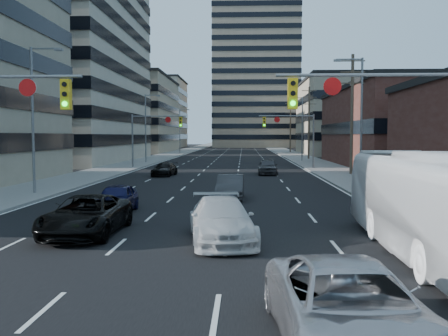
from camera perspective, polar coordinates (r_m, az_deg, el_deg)
ground at (r=10.90m, az=-10.80°, el=-15.95°), size 400.00×400.00×0.00m
road_surface at (r=140.06m, az=1.30°, el=2.24°), size 18.00×300.00×0.02m
sidewalk_left at (r=140.72m, az=-3.39°, el=2.27°), size 5.00×300.00×0.15m
sidewalk_right at (r=140.34m, az=6.01°, el=2.25°), size 5.00×300.00×0.15m
office_left_mid at (r=76.60m, az=-20.71°, el=11.25°), size 26.00×34.00×28.00m
office_left_far at (r=113.19m, az=-11.26°, el=5.86°), size 20.00×30.00×16.00m
storefront_right_mid at (r=63.78m, az=22.16°, el=4.21°), size 20.00×30.00×9.00m
office_right_far at (r=100.63m, az=15.34°, el=5.50°), size 22.00×28.00×14.00m
apartment_tower at (r=162.03m, az=3.62°, el=12.72°), size 26.00×26.00×58.00m
bg_block_left at (r=153.17m, az=-9.22°, el=6.06°), size 24.00×24.00×20.00m
bg_block_right at (r=143.12m, az=14.27°, el=4.56°), size 22.00×22.00×12.00m
signal_near_right at (r=18.71m, az=18.15°, el=5.59°), size 6.59×0.33×6.00m
signal_far_left at (r=55.90m, az=-8.11°, el=4.35°), size 6.09×0.33×6.00m
signal_far_right at (r=55.25m, az=7.82°, el=4.36°), size 6.09×0.33×6.00m
utility_pole_block at (r=47.08m, az=14.41°, el=6.19°), size 2.20×0.28×11.00m
utility_pole_midblock at (r=76.66m, az=9.68°, el=5.26°), size 2.20×0.28×11.00m
utility_pole_distant at (r=106.47m, az=7.60°, el=4.84°), size 2.20×0.28×11.00m
streetlight_left_near at (r=32.60m, az=-20.78°, el=5.94°), size 2.03×0.22×9.00m
streetlight_left_mid at (r=66.24m, az=-8.82°, el=4.89°), size 2.03×0.22×9.00m
streetlight_left_far at (r=100.81m, az=-4.98°, el=4.51°), size 2.03×0.22×9.00m
streetlight_right_near at (r=35.92m, az=15.18°, el=5.83°), size 2.03×0.22×9.00m
streetlight_right_far at (r=70.46m, az=8.80°, el=4.82°), size 2.03×0.22×9.00m
black_pickup at (r=19.07m, az=-15.46°, el=-5.25°), size 2.46×5.24×1.45m
white_van at (r=17.29m, az=-0.29°, el=-5.97°), size 2.77×5.38×1.49m
silver_suv at (r=8.97m, az=14.24°, el=-15.38°), size 2.75×5.45×1.48m
transit_bus at (r=16.40m, az=22.66°, el=-3.80°), size 2.95×11.50×3.19m
sedan_blue at (r=24.10m, az=-12.18°, el=-3.43°), size 1.79×4.11×1.38m
sedan_grey_center at (r=28.56m, az=0.73°, el=-2.21°), size 1.57×4.30×1.41m
sedan_black_far at (r=45.38m, az=-6.80°, el=-0.15°), size 2.09×4.33×1.22m
sedan_grey_right at (r=46.81m, az=5.00°, el=0.15°), size 1.86×4.42×1.49m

